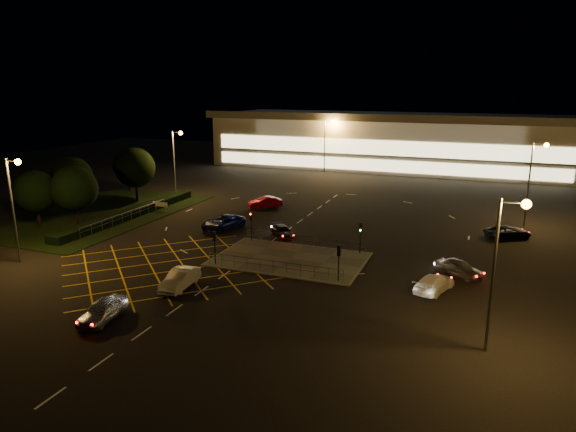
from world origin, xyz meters
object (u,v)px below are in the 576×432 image
(car_near_silver, at_px, (102,310))
(signal_ne, at_px, (361,232))
(signal_nw, at_px, (251,221))
(car_approach_white, at_px, (434,283))
(signal_se, at_px, (339,256))
(car_right_silver, at_px, (459,268))
(car_circ_red, at_px, (265,202))
(car_east_grey, at_px, (508,232))
(car_far_dkgrey, at_px, (282,231))
(car_left_blue, at_px, (223,222))
(signal_sw, at_px, (215,241))
(car_queue_white, at_px, (180,279))

(car_near_silver, bearing_deg, signal_ne, 50.43)
(signal_nw, relative_size, car_approach_white, 0.65)
(signal_se, relative_size, car_right_silver, 0.73)
(car_circ_red, xyz_separation_m, car_east_grey, (30.94, -3.45, -0.08))
(signal_nw, height_order, car_far_dkgrey, signal_nw)
(car_near_silver, bearing_deg, signal_nw, 78.53)
(signal_se, height_order, signal_ne, same)
(car_far_dkgrey, height_order, car_circ_red, car_circ_red)
(car_east_grey, xyz_separation_m, car_approach_white, (-6.12, -18.61, 0.00))
(signal_nw, bearing_deg, car_left_blue, 146.70)
(signal_se, bearing_deg, signal_nw, -33.65)
(car_circ_red, distance_m, car_approach_white, 33.20)
(car_east_grey, bearing_deg, signal_ne, 98.63)
(car_left_blue, relative_size, car_right_silver, 1.31)
(signal_sw, relative_size, signal_nw, 1.00)
(car_far_dkgrey, height_order, car_east_grey, car_east_grey)
(signal_sw, xyz_separation_m, car_circ_red, (-4.92, 22.97, -1.60))
(car_queue_white, distance_m, car_left_blue, 18.23)
(car_right_silver, bearing_deg, signal_sw, 133.67)
(car_near_silver, relative_size, car_queue_white, 0.97)
(car_near_silver, distance_m, car_left_blue, 24.97)
(signal_ne, distance_m, car_queue_white, 18.50)
(signal_nw, height_order, car_circ_red, signal_nw)
(car_right_silver, distance_m, car_circ_red, 31.83)
(car_queue_white, xyz_separation_m, car_left_blue, (-5.28, 17.45, 0.02))
(signal_ne, xyz_separation_m, car_queue_white, (-12.04, -13.95, -1.60))
(signal_sw, height_order, car_east_grey, signal_sw)
(car_queue_white, distance_m, car_right_silver, 24.43)
(car_far_dkgrey, bearing_deg, car_near_silver, -139.83)
(signal_sw, relative_size, car_left_blue, 0.56)
(signal_se, bearing_deg, signal_sw, 0.00)
(car_near_silver, relative_size, car_approach_white, 0.94)
(car_near_silver, distance_m, car_queue_white, 7.52)
(signal_sw, distance_m, signal_ne, 14.41)
(signal_se, distance_m, car_far_dkgrey, 14.69)
(signal_se, height_order, car_queue_white, signal_se)
(car_right_silver, xyz_separation_m, car_east_grey, (4.42, 14.16, -0.04))
(signal_ne, bearing_deg, car_far_dkgrey, 162.59)
(signal_se, distance_m, car_circ_red, 28.58)
(car_right_silver, bearing_deg, car_left_blue, 106.92)
(car_right_silver, relative_size, car_east_grey, 0.86)
(car_queue_white, xyz_separation_m, car_approach_white, (19.93, 6.88, -0.07))
(car_near_silver, xyz_separation_m, car_circ_red, (-3.03, 36.23, -0.00))
(signal_sw, height_order, car_approach_white, signal_sw)
(signal_sw, xyz_separation_m, signal_nw, (0.00, 7.99, 0.00))
(signal_sw, bearing_deg, car_far_dkgrey, -102.37)
(car_right_silver, bearing_deg, car_east_grey, 12.38)
(signal_sw, distance_m, car_right_silver, 22.31)
(car_near_silver, height_order, car_approach_white, car_near_silver)
(car_near_silver, bearing_deg, car_far_dkgrey, 73.55)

